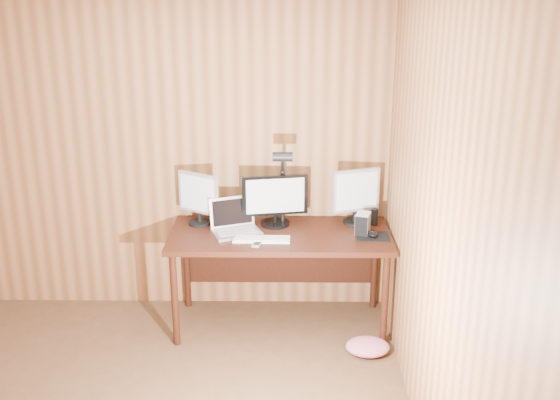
{
  "coord_description": "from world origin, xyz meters",
  "views": [
    {
      "loc": [
        0.98,
        -2.78,
        2.52
      ],
      "look_at": [
        0.93,
        1.58,
        1.02
      ],
      "focal_mm": 42.0,
      "sensor_mm": 36.0,
      "label": 1
    }
  ],
  "objects_px": {
    "monitor_left": "(199,197)",
    "mouse": "(373,234)",
    "monitor_center": "(275,200)",
    "hard_drive": "(363,224)",
    "laptop": "(235,224)",
    "desk_lamp": "(283,177)",
    "desk": "(280,244)",
    "monitor_right": "(356,195)",
    "keyboard": "(261,239)",
    "speaker": "(374,217)",
    "phone": "(257,244)"
  },
  "relations": [
    {
      "from": "keyboard",
      "to": "phone",
      "type": "bearing_deg",
      "value": -106.12
    },
    {
      "from": "monitor_right",
      "to": "hard_drive",
      "type": "xyz_separation_m",
      "value": [
        0.03,
        -0.21,
        -0.15
      ]
    },
    {
      "from": "speaker",
      "to": "desk_lamp",
      "type": "bearing_deg",
      "value": -176.6
    },
    {
      "from": "laptop",
      "to": "monitor_center",
      "type": "bearing_deg",
      "value": 3.37
    },
    {
      "from": "keyboard",
      "to": "desk_lamp",
      "type": "height_order",
      "value": "desk_lamp"
    },
    {
      "from": "laptop",
      "to": "mouse",
      "type": "relative_size",
      "value": 3.55
    },
    {
      "from": "desk",
      "to": "desk_lamp",
      "type": "distance_m",
      "value": 0.51
    },
    {
      "from": "keyboard",
      "to": "mouse",
      "type": "bearing_deg",
      "value": 6.88
    },
    {
      "from": "desk",
      "to": "monitor_right",
      "type": "bearing_deg",
      "value": 13.31
    },
    {
      "from": "laptop",
      "to": "hard_drive",
      "type": "xyz_separation_m",
      "value": [
        0.93,
        -0.03,
        0.02
      ]
    },
    {
      "from": "monitor_left",
      "to": "mouse",
      "type": "distance_m",
      "value": 1.31
    },
    {
      "from": "monitor_right",
      "to": "hard_drive",
      "type": "bearing_deg",
      "value": -100.32
    },
    {
      "from": "hard_drive",
      "to": "monitor_center",
      "type": "bearing_deg",
      "value": -178.13
    },
    {
      "from": "keyboard",
      "to": "mouse",
      "type": "xyz_separation_m",
      "value": [
        0.79,
        0.08,
        0.01
      ]
    },
    {
      "from": "monitor_right",
      "to": "mouse",
      "type": "xyz_separation_m",
      "value": [
        0.1,
        -0.27,
        -0.2
      ]
    },
    {
      "from": "keyboard",
      "to": "speaker",
      "type": "distance_m",
      "value": 0.89
    },
    {
      "from": "desk",
      "to": "hard_drive",
      "type": "xyz_separation_m",
      "value": [
        0.6,
        -0.07,
        0.2
      ]
    },
    {
      "from": "monitor_center",
      "to": "laptop",
      "type": "xyz_separation_m",
      "value": [
        -0.29,
        -0.13,
        -0.14
      ]
    },
    {
      "from": "monitor_left",
      "to": "mouse",
      "type": "relative_size",
      "value": 3.48
    },
    {
      "from": "monitor_center",
      "to": "phone",
      "type": "distance_m",
      "value": 0.45
    },
    {
      "from": "monitor_left",
      "to": "phone",
      "type": "height_order",
      "value": "monitor_left"
    },
    {
      "from": "laptop",
      "to": "mouse",
      "type": "distance_m",
      "value": 1.0
    },
    {
      "from": "keyboard",
      "to": "monitor_left",
      "type": "bearing_deg",
      "value": 147.85
    },
    {
      "from": "hard_drive",
      "to": "desk_lamp",
      "type": "relative_size",
      "value": 0.25
    },
    {
      "from": "mouse",
      "to": "phone",
      "type": "distance_m",
      "value": 0.84
    },
    {
      "from": "laptop",
      "to": "desk_lamp",
      "type": "height_order",
      "value": "desk_lamp"
    },
    {
      "from": "hard_drive",
      "to": "speaker",
      "type": "height_order",
      "value": "hard_drive"
    },
    {
      "from": "monitor_right",
      "to": "desk_lamp",
      "type": "height_order",
      "value": "desk_lamp"
    },
    {
      "from": "monitor_right",
      "to": "speaker",
      "type": "xyz_separation_m",
      "value": [
        0.14,
        -0.04,
        -0.16
      ]
    },
    {
      "from": "desk",
      "to": "mouse",
      "type": "xyz_separation_m",
      "value": [
        0.66,
        -0.14,
        0.15
      ]
    },
    {
      "from": "monitor_left",
      "to": "mouse",
      "type": "xyz_separation_m",
      "value": [
        1.27,
        -0.24,
        -0.19
      ]
    },
    {
      "from": "monitor_left",
      "to": "monitor_center",
      "type": "bearing_deg",
      "value": 30.02
    },
    {
      "from": "monitor_center",
      "to": "hard_drive",
      "type": "xyz_separation_m",
      "value": [
        0.64,
        -0.16,
        -0.12
      ]
    },
    {
      "from": "phone",
      "to": "desk_lamp",
      "type": "xyz_separation_m",
      "value": [
        0.17,
        0.35,
        0.38
      ]
    },
    {
      "from": "desk",
      "to": "desk_lamp",
      "type": "relative_size",
      "value": 2.55
    },
    {
      "from": "monitor_left",
      "to": "speaker",
      "type": "relative_size",
      "value": 3.12
    },
    {
      "from": "keyboard",
      "to": "mouse",
      "type": "distance_m",
      "value": 0.8
    },
    {
      "from": "monitor_right",
      "to": "keyboard",
      "type": "xyz_separation_m",
      "value": [
        -0.69,
        -0.35,
        -0.22
      ]
    },
    {
      "from": "monitor_right",
      "to": "phone",
      "type": "height_order",
      "value": "monitor_right"
    },
    {
      "from": "keyboard",
      "to": "speaker",
      "type": "relative_size",
      "value": 3.19
    },
    {
      "from": "laptop",
      "to": "hard_drive",
      "type": "bearing_deg",
      "value": -23.03
    },
    {
      "from": "desk_lamp",
      "to": "monitor_center",
      "type": "bearing_deg",
      "value": 165.87
    },
    {
      "from": "laptop",
      "to": "monitor_right",
      "type": "bearing_deg",
      "value": -9.98
    },
    {
      "from": "monitor_center",
      "to": "hard_drive",
      "type": "height_order",
      "value": "monitor_center"
    },
    {
      "from": "desk",
      "to": "monitor_left",
      "type": "xyz_separation_m",
      "value": [
        -0.61,
        0.1,
        0.33
      ]
    },
    {
      "from": "phone",
      "to": "hard_drive",
      "type": "bearing_deg",
      "value": 30.31
    },
    {
      "from": "desk",
      "to": "speaker",
      "type": "bearing_deg",
      "value": 7.77
    },
    {
      "from": "monitor_center",
      "to": "monitor_right",
      "type": "xyz_separation_m",
      "value": [
        0.6,
        0.04,
        0.03
      ]
    },
    {
      "from": "monitor_center",
      "to": "desk_lamp",
      "type": "bearing_deg",
      "value": -42.36
    },
    {
      "from": "monitor_center",
      "to": "speaker",
      "type": "relative_size",
      "value": 3.85
    }
  ]
}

